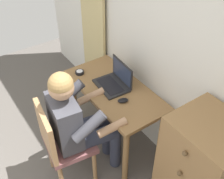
# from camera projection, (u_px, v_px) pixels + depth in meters

# --- Properties ---
(wall_back) EXTENTS (4.80, 0.05, 2.50)m
(wall_back) POSITION_uv_depth(u_px,v_px,m) (183.00, 50.00, 2.21)
(wall_back) COLOR silver
(wall_back) RESTS_ON ground_plane
(curtain_panel) EXTENTS (0.46, 0.03, 2.13)m
(curtain_panel) POSITION_uv_depth(u_px,v_px,m) (93.00, 17.00, 3.11)
(curtain_panel) COLOR #CCB77A
(curtain_panel) RESTS_ON ground_plane
(desk) EXTENTS (1.08, 0.54, 0.72)m
(desk) POSITION_uv_depth(u_px,v_px,m) (115.00, 98.00, 2.77)
(desk) COLOR olive
(desk) RESTS_ON ground_plane
(dresser) EXTENTS (0.51, 0.49, 1.09)m
(dresser) POSITION_uv_depth(u_px,v_px,m) (198.00, 174.00, 2.15)
(dresser) COLOR olive
(dresser) RESTS_ON ground_plane
(chair) EXTENTS (0.47, 0.45, 0.90)m
(chair) POSITION_uv_depth(u_px,v_px,m) (61.00, 142.00, 2.45)
(chair) COLOR brown
(chair) RESTS_ON ground_plane
(person_seated) EXTENTS (0.58, 0.62, 1.22)m
(person_seated) POSITION_uv_depth(u_px,v_px,m) (79.00, 120.00, 2.40)
(person_seated) COLOR #33384C
(person_seated) RESTS_ON ground_plane
(laptop) EXTENTS (0.36, 0.27, 0.24)m
(laptop) POSITION_uv_depth(u_px,v_px,m) (115.00, 81.00, 2.70)
(laptop) COLOR #232326
(laptop) RESTS_ON desk
(computer_mouse) EXTENTS (0.09, 0.11, 0.03)m
(computer_mouse) POSITION_uv_depth(u_px,v_px,m) (123.00, 100.00, 2.53)
(computer_mouse) COLOR black
(computer_mouse) RESTS_ON desk
(desk_clock) EXTENTS (0.09, 0.09, 0.03)m
(desk_clock) POSITION_uv_depth(u_px,v_px,m) (80.00, 72.00, 2.87)
(desk_clock) COLOR black
(desk_clock) RESTS_ON desk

